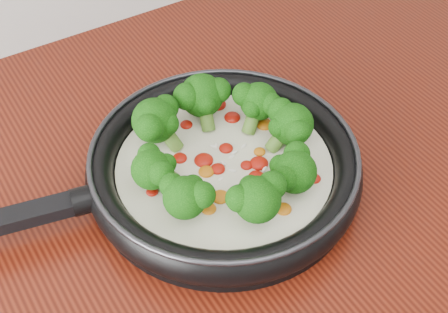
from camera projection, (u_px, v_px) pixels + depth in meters
skillet at (222, 164)px, 0.81m from camera, size 0.57×0.41×0.10m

